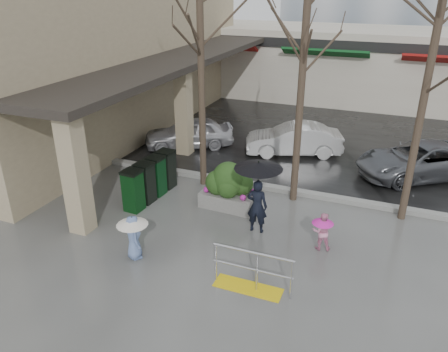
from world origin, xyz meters
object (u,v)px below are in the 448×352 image
Objects in this scene: tree_mideast at (433,51)px; woman at (258,187)px; car_a at (189,133)px; child_pink at (322,229)px; news_boxes at (151,179)px; planter at (229,186)px; handrail at (251,275)px; child_blue at (133,233)px; car_c at (420,160)px; tree_west at (200,32)px; car_b at (294,139)px; tree_midwest at (305,31)px.

tree_mideast is 5.66m from woman.
child_pink is at bearing 18.18° from car_a.
tree_mideast is at bearing -151.94° from woman.
news_boxes is at bearing -13.61° from woman.
handrail is at bearing -61.57° from planter.
woman is at bearing -93.43° from child_blue.
handrail is at bearing 3.12° from car_a.
woman is at bearing -148.64° from tree_mideast.
car_c is (9.02, 0.33, 0.00)m from car_a.
tree_west is 3.17× the size of woman.
child_blue is (-4.34, -2.18, 0.14)m from child_pink.
news_boxes reaches higher than child_blue.
woman is 2.04× the size of child_pink.
child_blue is 0.32× the size of car_a.
car_b is at bearing -85.42° from child_pink.
handrail is 3.18m from child_blue.
car_b is (4.29, 0.83, 0.00)m from car_a.
news_boxes is (-3.82, 0.69, -0.72)m from woman.
tree_midwest is 6.87m from car_c.
planter is at bearing -144.10° from tree_midwest.
car_a is at bearing 149.40° from tree_midwest.
tree_west reaches higher than tree_mideast.
handrail is 8.82m from car_b.
tree_mideast is 1.70× the size of car_b.
woman is 1.81× the size of child_blue.
car_a is 9.03m from car_c.
tree_mideast is at bearing -0.00° from tree_midwest.
news_boxes is at bearing -172.10° from planter.
car_b is (0.77, 5.21, -0.09)m from planter.
planter reaches higher than child_pink.
child_pink is at bearing -5.00° from news_boxes.
tree_mideast is at bearing 27.24° from car_b.
car_c is (4.26, 5.76, -0.75)m from woman.
tree_west reaches higher than car_a.
tree_midwest is at bearing 24.72° from news_boxes.
handrail is at bearing -55.01° from tree_west.
tree_midwest is 6.50m from news_boxes.
car_a is at bearing 124.45° from handrail.
child_blue is 8.89m from car_b.
handrail is 1.60× the size of child_blue.
car_b reaches higher than handrail.
news_boxes is at bearing -24.33° from child_pink.
car_c is (0.46, 3.44, -4.23)m from tree_mideast.
tree_midwest is at bearing 28.08° from car_a.
child_blue is at bearing -62.58° from news_boxes.
car_c is (3.60, 8.24, 0.25)m from handrail.
car_b is 4.77m from car_c.
car_a is 0.82× the size of car_c.
tree_west is 8.95m from car_c.
tree_west is 4.84m from news_boxes.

